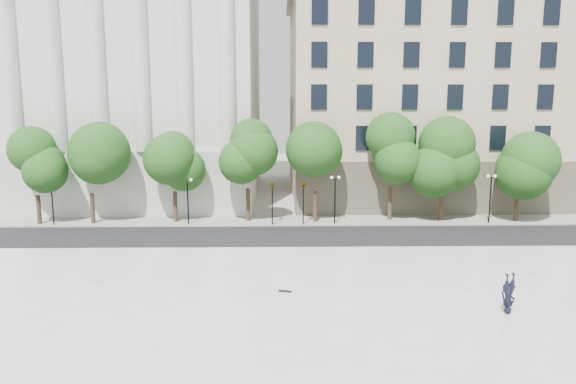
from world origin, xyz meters
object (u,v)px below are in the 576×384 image
Objects in this scene: person_lying at (508,308)px; skateboard at (285,291)px; traffic_light_east at (303,182)px; traffic_light_west at (272,182)px.

person_lying reaches higher than skateboard.
traffic_light_east reaches higher than skateboard.
person_lying is (9.01, -20.47, -3.04)m from traffic_light_east.
traffic_light_west is 0.99× the size of traffic_light_east.
person_lying is at bearing -66.23° from traffic_light_east.
person_lying is at bearing -60.43° from traffic_light_west.
skateboard is at bearing -95.82° from traffic_light_east.
traffic_light_west reaches higher than skateboard.
traffic_light_east is 22.57m from person_lying.
traffic_light_west is 23.72m from person_lying.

